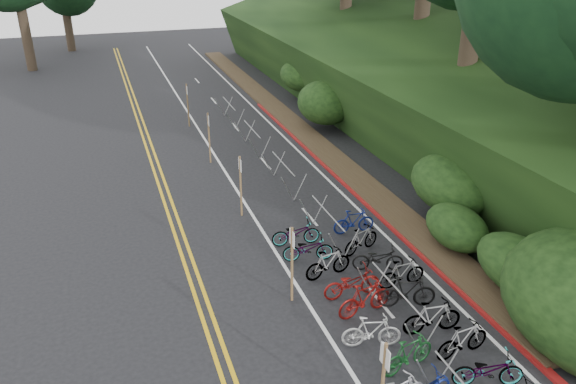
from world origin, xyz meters
TOP-DOWN VIEW (x-y plane):
  - road_markings at (0.63, 10.10)m, footprint 7.47×80.00m
  - red_curb at (5.70, 12.00)m, footprint 0.25×28.00m
  - embankment at (12.96, 19.04)m, footprint 14.30×48.14m
  - bike_racks_rest at (3.00, 13.00)m, footprint 1.14×23.00m
  - signpost_near at (0.82, -0.26)m, footprint 0.08×0.40m
  - signposts_rest at (0.60, 14.00)m, footprint 0.08×18.40m
  - bike_valet at (2.98, 2.43)m, footprint 3.17×13.03m

SIDE VIEW (x-z plane):
  - road_markings at x=0.63m, z-range 0.00..0.01m
  - red_curb at x=5.70m, z-range 0.00..0.10m
  - bike_valet at x=2.98m, z-range -0.07..1.02m
  - bike_racks_rest at x=3.00m, z-range 0.27..1.44m
  - signpost_near at x=0.82m, z-range 0.18..2.60m
  - signposts_rest at x=0.60m, z-range 0.18..2.68m
  - embankment at x=12.96m, z-range -1.99..7.12m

